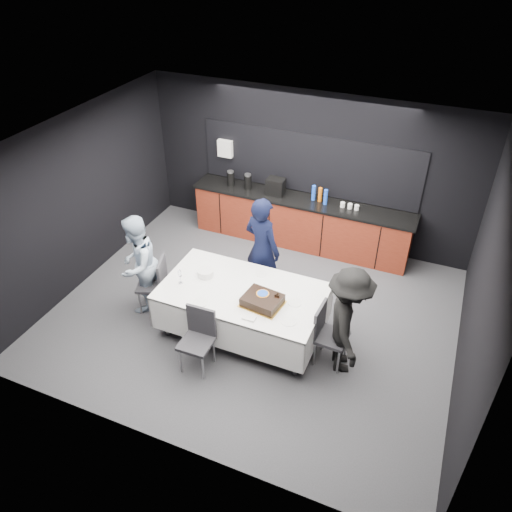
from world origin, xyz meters
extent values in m
plane|color=#424347|center=(0.00, 0.00, 0.00)|extent=(6.00, 6.00, 0.00)
cube|color=white|center=(0.00, 0.00, 2.80)|extent=(6.00, 5.00, 0.04)
cube|color=black|center=(0.00, 2.50, 1.40)|extent=(6.00, 0.04, 2.80)
cube|color=black|center=(0.00, -2.50, 1.40)|extent=(6.00, 0.04, 2.80)
cube|color=black|center=(-3.00, 0.00, 1.40)|extent=(0.04, 5.00, 2.80)
cube|color=black|center=(3.00, 0.00, 1.40)|extent=(0.04, 5.00, 2.80)
cube|color=maroon|center=(0.00, 2.20, 0.45)|extent=(4.00, 0.60, 0.90)
cube|color=black|center=(0.00, 2.20, 0.92)|extent=(4.10, 0.64, 0.04)
cube|color=black|center=(0.00, 2.48, 1.50)|extent=(4.00, 0.03, 1.10)
cube|color=white|center=(-1.60, 2.43, 1.55)|extent=(0.28, 0.12, 0.32)
cylinder|color=black|center=(-1.40, 2.20, 1.07)|extent=(0.14, 0.14, 0.26)
cylinder|color=black|center=(-1.05, 2.20, 1.07)|extent=(0.14, 0.14, 0.26)
cube|color=black|center=(-0.50, 2.20, 1.09)|extent=(0.32, 0.24, 0.30)
cylinder|color=blue|center=(0.20, 2.25, 1.08)|extent=(0.07, 0.07, 0.28)
cylinder|color=orange|center=(0.32, 2.25, 1.07)|extent=(0.07, 0.07, 0.26)
cylinder|color=blue|center=(0.44, 2.18, 1.08)|extent=(0.07, 0.07, 0.28)
cylinder|color=white|center=(0.75, 2.20, 0.98)|extent=(0.08, 0.08, 0.09)
cylinder|color=white|center=(0.88, 2.20, 0.98)|extent=(0.08, 0.08, 0.09)
cylinder|color=white|center=(1.00, 2.20, 0.98)|extent=(0.08, 0.08, 0.09)
cylinder|color=#99999E|center=(-1.40, 2.20, 1.21)|extent=(0.12, 0.12, 0.03)
cylinder|color=#99999E|center=(-1.05, 2.20, 1.21)|extent=(0.12, 0.12, 0.03)
cylinder|color=#99999E|center=(-1.00, -0.90, 0.38)|extent=(0.06, 0.06, 0.75)
cylinder|color=#99999E|center=(-1.00, 0.10, 0.38)|extent=(0.06, 0.06, 0.75)
cylinder|color=#99999E|center=(1.00, -0.90, 0.38)|extent=(0.06, 0.06, 0.75)
cylinder|color=#99999E|center=(1.00, 0.10, 0.38)|extent=(0.06, 0.06, 0.75)
cube|color=white|center=(0.00, -0.40, 0.76)|extent=(2.32, 1.32, 0.04)
cube|color=white|center=(0.00, -1.05, 0.49)|extent=(2.32, 0.02, 0.55)
cube|color=white|center=(0.00, 0.25, 0.49)|extent=(2.32, 0.02, 0.55)
cube|color=white|center=(-1.15, -0.40, 0.49)|extent=(0.02, 1.32, 0.55)
cube|color=white|center=(1.15, -0.40, 0.49)|extent=(0.02, 1.32, 0.55)
cube|color=gold|center=(0.38, -0.57, 0.79)|extent=(0.59, 0.51, 0.01)
cube|color=black|center=(0.38, -0.57, 0.85)|extent=(0.55, 0.46, 0.11)
cube|color=black|center=(0.38, -0.57, 0.91)|extent=(0.55, 0.46, 0.01)
cylinder|color=orange|center=(0.36, -0.51, 0.92)|extent=(0.18, 0.18, 0.00)
cylinder|color=blue|center=(0.36, -0.51, 0.92)|extent=(0.15, 0.15, 0.01)
sphere|color=black|center=(0.56, -0.45, 0.93)|extent=(0.04, 0.04, 0.04)
sphere|color=black|center=(0.58, -0.49, 0.93)|extent=(0.04, 0.04, 0.04)
sphere|color=black|center=(0.54, -0.49, 0.93)|extent=(0.04, 0.04, 0.04)
cylinder|color=white|center=(-0.64, -0.30, 0.83)|extent=(0.24, 0.24, 0.10)
cylinder|color=white|center=(-0.42, -0.87, 0.78)|extent=(0.21, 0.21, 0.01)
cylinder|color=white|center=(0.77, -0.36, 0.78)|extent=(0.20, 0.20, 0.01)
cylinder|color=white|center=(0.82, -0.75, 0.78)|extent=(0.22, 0.22, 0.01)
cylinder|color=white|center=(0.10, 0.06, 0.78)|extent=(0.18, 0.18, 0.01)
cube|color=white|center=(0.33, -0.91, 0.79)|extent=(0.18, 0.11, 0.03)
cylinder|color=white|center=(-0.89, -0.59, 0.78)|extent=(0.06, 0.06, 0.00)
cylinder|color=white|center=(-0.89, -0.59, 0.84)|extent=(0.01, 0.01, 0.12)
cylinder|color=white|center=(-0.89, -0.59, 0.95)|extent=(0.05, 0.05, 0.10)
cube|color=#2C2C31|center=(-1.51, -0.46, 0.45)|extent=(0.53, 0.53, 0.05)
cube|color=#2C2C31|center=(-1.33, -0.40, 0.70)|extent=(0.17, 0.41, 0.45)
cylinder|color=#99999E|center=(-1.73, -0.35, 0.22)|extent=(0.03, 0.03, 0.44)
cylinder|color=#99999E|center=(-1.62, -0.67, 0.22)|extent=(0.03, 0.03, 0.44)
cylinder|color=#99999E|center=(-1.40, -0.24, 0.22)|extent=(0.03, 0.03, 0.44)
cylinder|color=#99999E|center=(-1.30, -0.57, 0.22)|extent=(0.03, 0.03, 0.44)
cube|color=#2C2C31|center=(1.36, -0.48, 0.45)|extent=(0.44, 0.44, 0.05)
cube|color=#2C2C31|center=(1.17, -0.47, 0.70)|extent=(0.06, 0.42, 0.45)
cylinder|color=#99999E|center=(1.52, -0.66, 0.22)|extent=(0.03, 0.03, 0.44)
cylinder|color=#99999E|center=(1.54, -0.32, 0.22)|extent=(0.03, 0.03, 0.44)
cylinder|color=#99999E|center=(1.18, -0.64, 0.22)|extent=(0.03, 0.03, 0.44)
cylinder|color=#99999E|center=(1.20, -0.30, 0.22)|extent=(0.03, 0.03, 0.44)
cube|color=#2C2C31|center=(-0.28, -1.30, 0.45)|extent=(0.43, 0.43, 0.05)
cube|color=#2C2C31|center=(-0.28, -1.11, 0.70)|extent=(0.42, 0.05, 0.45)
cylinder|color=#99999E|center=(-0.45, -1.47, 0.22)|extent=(0.03, 0.03, 0.44)
cylinder|color=#99999E|center=(-0.11, -1.46, 0.22)|extent=(0.03, 0.03, 0.44)
cylinder|color=#99999E|center=(-0.45, -1.13, 0.22)|extent=(0.03, 0.03, 0.44)
cylinder|color=#99999E|center=(-0.11, -1.12, 0.22)|extent=(0.03, 0.03, 0.44)
imported|color=black|center=(-0.07, 0.52, 0.89)|extent=(0.75, 0.61, 1.77)
imported|color=#ADC2D9|center=(-1.70, -0.47, 0.80)|extent=(0.69, 0.84, 1.60)
imported|color=black|center=(1.54, -0.48, 0.81)|extent=(0.92, 1.19, 1.62)
camera|label=1|loc=(2.32, -5.39, 5.24)|focal=35.00mm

